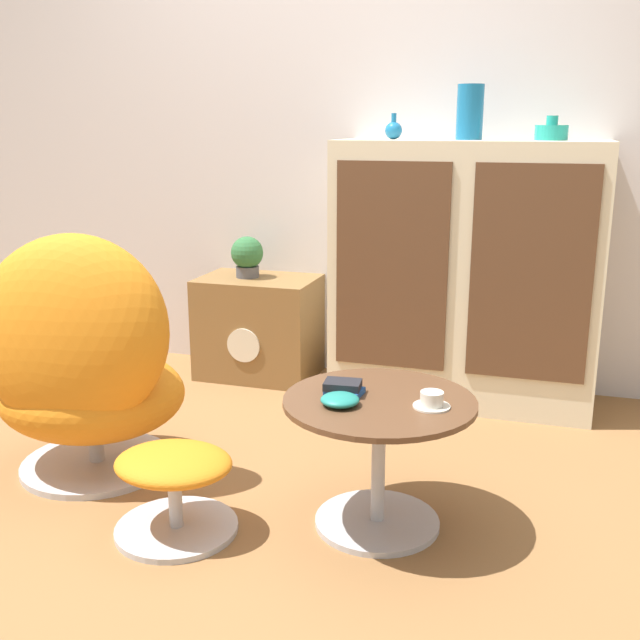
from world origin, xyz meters
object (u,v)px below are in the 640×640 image
object	(u,v)px
tv_console	(259,327)
ottoman	(174,479)
sideboard	(465,274)
teacup	(432,401)
coffee_table	(379,444)
vase_inner_left	(470,112)
bowl	(340,400)
potted_plant	(247,255)
vase_leftmost	(394,130)
vase_inner_right	(551,132)
book_stack	(343,388)
egg_chair	(82,367)

from	to	relation	value
tv_console	ottoman	size ratio (longest dim) A/B	1.49
sideboard	teacup	distance (m)	1.29
coffee_table	vase_inner_left	distance (m)	1.63
ottoman	bowl	size ratio (longest dim) A/B	3.29
teacup	bowl	size ratio (longest dim) A/B	0.95
potted_plant	vase_leftmost	bearing A→B (deg)	-2.27
tv_console	vase_inner_right	bearing A→B (deg)	-1.21
vase_inner_left	potted_plant	size ratio (longest dim) A/B	1.13
vase_inner_right	vase_leftmost	bearing A→B (deg)	180.00
vase_inner_left	potted_plant	bearing A→B (deg)	178.44
vase_inner_right	book_stack	size ratio (longest dim) A/B	1.09
ottoman	vase_leftmost	world-z (taller)	vase_leftmost
tv_console	vase_leftmost	xyz separation A→B (m)	(0.69, -0.03, 0.98)
teacup	bowl	bearing A→B (deg)	-165.86
vase_leftmost	book_stack	xyz separation A→B (m)	(0.12, -1.25, -0.78)
ottoman	potted_plant	distance (m)	1.63
egg_chair	teacup	xyz separation A→B (m)	(1.27, -0.06, 0.04)
vase_inner_right	bowl	bearing A→B (deg)	-111.86
sideboard	bowl	world-z (taller)	sideboard
egg_chair	vase_inner_right	bearing A→B (deg)	38.34
egg_chair	book_stack	xyz separation A→B (m)	(0.99, -0.03, 0.04)
sideboard	ottoman	bearing A→B (deg)	-115.50
potted_plant	book_stack	world-z (taller)	potted_plant
coffee_table	bowl	xyz separation A→B (m)	(-0.10, -0.09, 0.17)
coffee_table	vase_inner_right	bearing A→B (deg)	70.85
vase_inner_left	book_stack	world-z (taller)	vase_inner_left
sideboard	teacup	xyz separation A→B (m)	(0.06, -1.28, -0.15)
sideboard	vase_inner_right	size ratio (longest dim) A/B	8.65
sideboard	egg_chair	size ratio (longest dim) A/B	1.29
bowl	potted_plant	bearing A→B (deg)	122.51
sideboard	potted_plant	bearing A→B (deg)	178.25
vase_leftmost	teacup	distance (m)	1.56
coffee_table	vase_leftmost	xyz separation A→B (m)	(-0.24, 1.26, 0.96)
tv_console	bowl	distance (m)	1.62
tv_console	egg_chair	bearing A→B (deg)	-98.06
vase_leftmost	vase_inner_right	xyz separation A→B (m)	(0.68, 0.00, -0.01)
vase_leftmost	teacup	bearing A→B (deg)	-72.34
vase_inner_left	ottoman	bearing A→B (deg)	-115.02
teacup	coffee_table	bearing A→B (deg)	172.70
vase_inner_left	teacup	size ratio (longest dim) A/B	2.06
sideboard	tv_console	bearing A→B (deg)	178.19
sideboard	bowl	xyz separation A→B (m)	(-0.21, -1.35, -0.15)
tv_console	potted_plant	bearing A→B (deg)	179.49
egg_chair	book_stack	world-z (taller)	egg_chair
egg_chair	coffee_table	distance (m)	1.12
coffee_table	egg_chair	bearing A→B (deg)	177.88
book_stack	vase_inner_right	bearing A→B (deg)	65.99
sideboard	coffee_table	distance (m)	1.30
potted_plant	teacup	world-z (taller)	potted_plant
vase_inner_left	bowl	distance (m)	1.62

